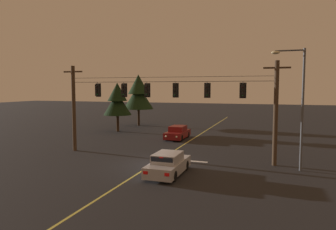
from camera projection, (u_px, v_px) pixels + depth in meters
name	position (u px, v px, depth m)	size (l,w,h in m)	color
ground_plane	(154.00, 164.00, 22.48)	(180.00, 180.00, 0.00)	black
lane_centre_stripe	(184.00, 144.00, 30.27)	(0.14, 60.00, 0.01)	#D1C64C
stop_bar_paint	(185.00, 161.00, 23.44)	(3.40, 0.36, 0.01)	silver
signal_span_assembly	(164.00, 109.00, 24.28)	(18.24, 0.32, 7.31)	#423021
traffic_light_leftmost	(97.00, 90.00, 26.00)	(0.48, 0.41, 1.22)	black
traffic_light_left_inner	(124.00, 90.00, 25.23)	(0.48, 0.41, 1.22)	black
traffic_light_centre	(147.00, 90.00, 24.59)	(0.48, 0.41, 1.22)	black
traffic_light_right_inner	(175.00, 90.00, 23.85)	(0.48, 0.41, 1.22)	black
traffic_light_rightmost	(207.00, 90.00, 23.07)	(0.48, 0.41, 1.22)	black
traffic_light_far_right	(243.00, 90.00, 22.25)	(0.48, 0.41, 1.22)	black
car_waiting_near_lane	(168.00, 164.00, 19.63)	(1.80, 4.33, 1.39)	#A5A5AD
car_oncoming_lead	(178.00, 133.00, 33.47)	(1.80, 4.42, 1.39)	maroon
street_lamp_corner	(298.00, 98.00, 20.25)	(2.11, 0.30, 7.96)	#4C4F54
tree_verge_near	(117.00, 100.00, 38.83)	(3.49, 3.49, 6.10)	#332316
tree_verge_far	(138.00, 93.00, 45.07)	(4.32, 4.32, 7.39)	#332316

